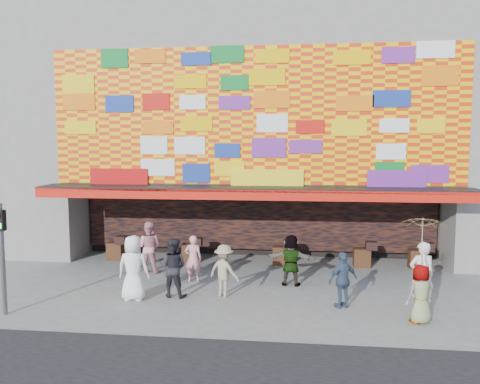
% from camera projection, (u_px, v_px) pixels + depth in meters
% --- Properties ---
extents(ground, '(90.00, 90.00, 0.00)m').
position_uv_depth(ground, '(241.00, 304.00, 13.31)').
color(ground, slate).
rests_on(ground, ground).
extents(shop_building, '(15.20, 9.40, 10.00)m').
position_uv_depth(shop_building, '(261.00, 129.00, 20.87)').
color(shop_building, gray).
rests_on(shop_building, ground).
extents(signal_left, '(0.22, 0.20, 3.00)m').
position_uv_depth(signal_left, '(2.00, 246.00, 12.34)').
color(signal_left, '#59595B').
rests_on(signal_left, ground).
extents(ped_a, '(0.95, 0.62, 1.91)m').
position_uv_depth(ped_a, '(133.00, 268.00, 13.61)').
color(ped_a, white).
rests_on(ped_a, ground).
extents(ped_b, '(0.61, 0.45, 1.55)m').
position_uv_depth(ped_b, '(193.00, 258.00, 15.46)').
color(ped_b, pink).
rests_on(ped_b, ground).
extents(ped_c, '(0.94, 0.78, 1.78)m').
position_uv_depth(ped_c, '(173.00, 267.00, 13.93)').
color(ped_c, '#232127').
rests_on(ped_c, ground).
extents(ped_d, '(1.16, 0.96, 1.56)m').
position_uv_depth(ped_d, '(224.00, 271.00, 13.96)').
color(ped_d, tan).
rests_on(ped_d, ground).
extents(ped_e, '(0.99, 0.82, 1.58)m').
position_uv_depth(ped_e, '(343.00, 280.00, 12.97)').
color(ped_e, '#3A4C65').
rests_on(ped_e, ground).
extents(ped_f, '(1.58, 0.66, 1.66)m').
position_uv_depth(ped_f, '(291.00, 260.00, 15.05)').
color(ped_f, gray).
rests_on(ped_f, ground).
extents(ped_g, '(0.87, 0.74, 1.51)m').
position_uv_depth(ped_g, '(421.00, 294.00, 11.85)').
color(ped_g, gray).
rests_on(ped_g, ground).
extents(ped_h, '(0.74, 0.54, 1.88)m').
position_uv_depth(ped_h, '(422.00, 275.00, 12.88)').
color(ped_h, white).
rests_on(ped_h, ground).
extents(ped_i, '(0.96, 0.78, 1.82)m').
position_uv_depth(ped_i, '(149.00, 247.00, 16.60)').
color(ped_i, pink).
rests_on(ped_i, ground).
extents(parasol, '(1.47, 1.48, 1.99)m').
position_uv_depth(parasol, '(423.00, 237.00, 11.70)').
color(parasol, '#DBC18A').
rests_on(parasol, ground).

